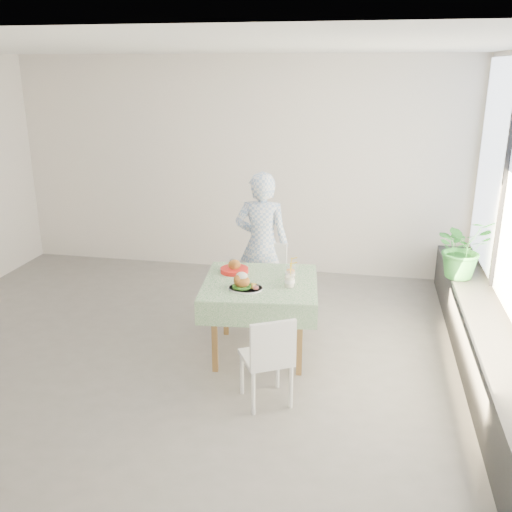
% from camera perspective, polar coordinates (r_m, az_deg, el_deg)
% --- Properties ---
extents(floor, '(6.00, 6.00, 0.00)m').
position_cam_1_polar(floor, '(5.72, -7.30, -9.28)').
color(floor, '#64615F').
rests_on(floor, ground).
extents(ceiling, '(6.00, 6.00, 0.00)m').
position_cam_1_polar(ceiling, '(5.07, -8.65, 20.01)').
color(ceiling, white).
rests_on(ceiling, ground).
extents(wall_back, '(6.00, 0.02, 2.80)m').
position_cam_1_polar(wall_back, '(7.58, -1.78, 8.96)').
color(wall_back, silver).
rests_on(wall_back, ground).
extents(wall_front, '(6.00, 0.02, 2.80)m').
position_cam_1_polar(wall_front, '(3.09, -23.04, -6.79)').
color(wall_front, silver).
rests_on(wall_front, ground).
extents(window_ledge, '(0.40, 4.80, 0.50)m').
position_cam_1_polar(window_ledge, '(5.46, 22.09, -9.01)').
color(window_ledge, black).
rests_on(window_ledge, ground).
extents(cafe_table, '(1.15, 1.15, 0.74)m').
position_cam_1_polar(cafe_table, '(5.42, 0.42, -5.33)').
color(cafe_table, brown).
rests_on(cafe_table, ground).
extents(chair_far, '(0.45, 0.45, 0.84)m').
position_cam_1_polar(chair_far, '(6.19, 0.84, -4.21)').
color(chair_far, white).
rests_on(chair_far, ground).
extents(chair_near, '(0.51, 0.51, 0.79)m').
position_cam_1_polar(chair_near, '(4.76, 1.06, -11.84)').
color(chair_near, white).
rests_on(chair_near, ground).
extents(diner, '(0.59, 0.39, 1.61)m').
position_cam_1_polar(diner, '(6.18, 0.59, 1.11)').
color(diner, '#85A5D5').
rests_on(diner, ground).
extents(main_dish, '(0.31, 0.31, 0.16)m').
position_cam_1_polar(main_dish, '(5.11, -1.24, -2.78)').
color(main_dish, white).
rests_on(main_dish, cafe_table).
extents(juice_cup_orange, '(0.09, 0.09, 0.25)m').
position_cam_1_polar(juice_cup_orange, '(5.36, 3.48, -1.72)').
color(juice_cup_orange, white).
rests_on(juice_cup_orange, cafe_table).
extents(juice_cup_lemonade, '(0.10, 0.10, 0.28)m').
position_cam_1_polar(juice_cup_lemonade, '(5.17, 3.38, -2.42)').
color(juice_cup_lemonade, white).
rests_on(juice_cup_lemonade, cafe_table).
extents(second_dish, '(0.27, 0.27, 0.13)m').
position_cam_1_polar(second_dish, '(5.53, -2.18, -1.26)').
color(second_dish, red).
rests_on(second_dish, cafe_table).
extents(potted_plant, '(0.75, 0.71, 0.65)m').
position_cam_1_polar(potted_plant, '(6.40, 19.98, 0.78)').
color(potted_plant, '#297C3D').
rests_on(potted_plant, window_ledge).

